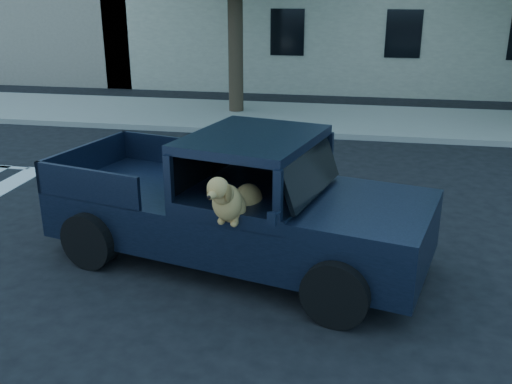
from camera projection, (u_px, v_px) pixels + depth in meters
ground at (367, 270)px, 7.87m from camera, size 120.00×120.00×0.00m
far_sidewalk at (369, 121)px, 16.35m from camera, size 60.00×4.00×0.15m
lane_stripes at (477, 196)px, 10.66m from camera, size 21.60×0.14×0.01m
pickup_truck at (231, 219)px, 7.97m from camera, size 5.55×3.26×1.87m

